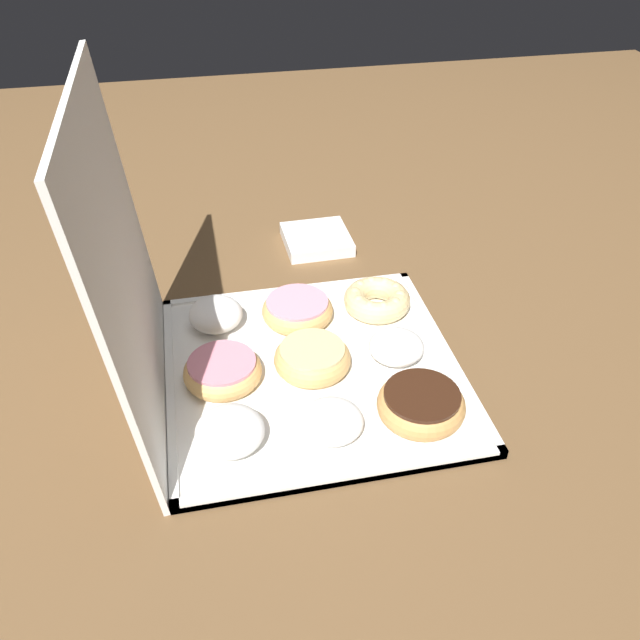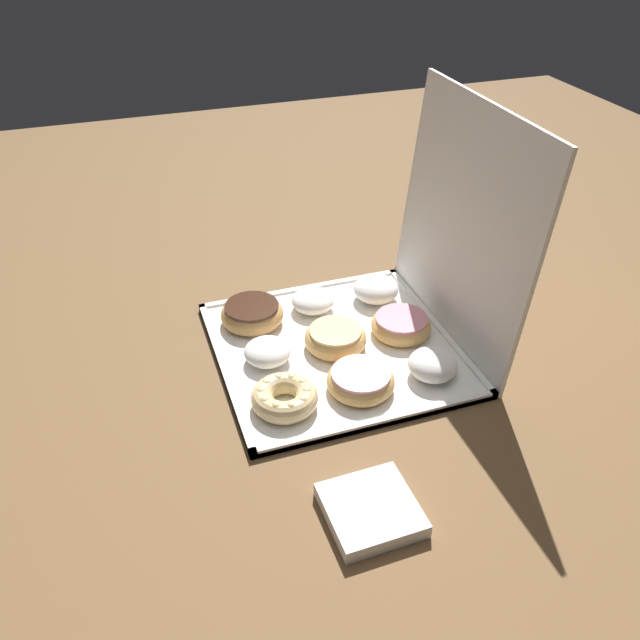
{
  "view_description": "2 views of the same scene",
  "coord_description": "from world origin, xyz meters",
  "px_view_note": "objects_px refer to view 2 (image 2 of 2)",
  "views": [
    {
      "loc": [
        -0.73,
        0.14,
        0.66
      ],
      "look_at": [
        0.06,
        -0.02,
        0.05
      ],
      "focal_mm": 36.91,
      "sensor_mm": 36.0,
      "label": 1
    },
    {
      "loc": [
        0.91,
        -0.34,
        0.75
      ],
      "look_at": [
        -0.04,
        -0.02,
        0.05
      ],
      "focal_mm": 37.15,
      "sensor_mm": 36.0,
      "label": 2
    }
  ],
  "objects_px": {
    "glazed_ring_donut_4": "(336,339)",
    "napkin_stack": "(371,510)",
    "pink_frosted_donut_7": "(401,325)",
    "cruller_donut_2": "(284,397)",
    "donut_box": "(335,349)",
    "chocolate_frosted_donut_0": "(252,313)",
    "pink_frosted_donut_5": "(362,380)",
    "powdered_filled_donut_8": "(433,365)",
    "powdered_filled_donut_3": "(314,300)",
    "powdered_filled_donut_1": "(268,352)",
    "powdered_filled_donut_6": "(376,289)"
  },
  "relations": [
    {
      "from": "glazed_ring_donut_4",
      "to": "napkin_stack",
      "type": "bearing_deg",
      "value": -12.6
    },
    {
      "from": "pink_frosted_donut_7",
      "to": "cruller_donut_2",
      "type": "bearing_deg",
      "value": -64.92
    },
    {
      "from": "donut_box",
      "to": "chocolate_frosted_donut_0",
      "type": "distance_m",
      "value": 0.18
    },
    {
      "from": "cruller_donut_2",
      "to": "pink_frosted_donut_7",
      "type": "relative_size",
      "value": 0.98
    },
    {
      "from": "pink_frosted_donut_5",
      "to": "napkin_stack",
      "type": "bearing_deg",
      "value": -19.14
    },
    {
      "from": "pink_frosted_donut_5",
      "to": "pink_frosted_donut_7",
      "type": "distance_m",
      "value": 0.18
    },
    {
      "from": "powdered_filled_donut_8",
      "to": "pink_frosted_donut_7",
      "type": "bearing_deg",
      "value": 179.56
    },
    {
      "from": "napkin_stack",
      "to": "glazed_ring_donut_4",
      "type": "bearing_deg",
      "value": 167.4
    },
    {
      "from": "donut_box",
      "to": "cruller_donut_2",
      "type": "relative_size",
      "value": 3.87
    },
    {
      "from": "powdered_filled_donut_3",
      "to": "pink_frosted_donut_7",
      "type": "bearing_deg",
      "value": 44.55
    },
    {
      "from": "pink_frosted_donut_5",
      "to": "napkin_stack",
      "type": "relative_size",
      "value": 0.93
    },
    {
      "from": "powdered_filled_donut_1",
      "to": "napkin_stack",
      "type": "height_order",
      "value": "powdered_filled_donut_1"
    },
    {
      "from": "powdered_filled_donut_6",
      "to": "powdered_filled_donut_8",
      "type": "xyz_separation_m",
      "value": [
        0.26,
        -0.0,
        0.0
      ]
    },
    {
      "from": "pink_frosted_donut_5",
      "to": "napkin_stack",
      "type": "height_order",
      "value": "pink_frosted_donut_5"
    },
    {
      "from": "powdered_filled_donut_1",
      "to": "powdered_filled_donut_3",
      "type": "xyz_separation_m",
      "value": [
        -0.13,
        0.13,
        0.0
      ]
    },
    {
      "from": "powdered_filled_donut_8",
      "to": "napkin_stack",
      "type": "height_order",
      "value": "powdered_filled_donut_8"
    },
    {
      "from": "glazed_ring_donut_4",
      "to": "powdered_filled_donut_6",
      "type": "height_order",
      "value": "powdered_filled_donut_6"
    },
    {
      "from": "napkin_stack",
      "to": "pink_frosted_donut_7",
      "type": "bearing_deg",
      "value": 149.9
    },
    {
      "from": "glazed_ring_donut_4",
      "to": "powdered_filled_donut_8",
      "type": "height_order",
      "value": "powdered_filled_donut_8"
    },
    {
      "from": "powdered_filled_donut_3",
      "to": "glazed_ring_donut_4",
      "type": "relative_size",
      "value": 0.74
    },
    {
      "from": "powdered_filled_donut_6",
      "to": "powdered_filled_donut_8",
      "type": "bearing_deg",
      "value": -0.44
    },
    {
      "from": "pink_frosted_donut_7",
      "to": "powdered_filled_donut_8",
      "type": "relative_size",
      "value": 1.33
    },
    {
      "from": "powdered_filled_donut_1",
      "to": "pink_frosted_donut_5",
      "type": "bearing_deg",
      "value": 46.91
    },
    {
      "from": "pink_frosted_donut_7",
      "to": "powdered_filled_donut_8",
      "type": "bearing_deg",
      "value": -0.44
    },
    {
      "from": "chocolate_frosted_donut_0",
      "to": "powdered_filled_donut_1",
      "type": "bearing_deg",
      "value": -1.55
    },
    {
      "from": "cruller_donut_2",
      "to": "powdered_filled_donut_8",
      "type": "relative_size",
      "value": 1.3
    },
    {
      "from": "powdered_filled_donut_1",
      "to": "cruller_donut_2",
      "type": "distance_m",
      "value": 0.12
    },
    {
      "from": "powdered_filled_donut_1",
      "to": "powdered_filled_donut_3",
      "type": "bearing_deg",
      "value": 135.4
    },
    {
      "from": "powdered_filled_donut_8",
      "to": "glazed_ring_donut_4",
      "type": "bearing_deg",
      "value": -134.68
    },
    {
      "from": "powdered_filled_donut_8",
      "to": "powdered_filled_donut_3",
      "type": "bearing_deg",
      "value": -153.94
    },
    {
      "from": "cruller_donut_2",
      "to": "pink_frosted_donut_7",
      "type": "bearing_deg",
      "value": 115.08
    },
    {
      "from": "chocolate_frosted_donut_0",
      "to": "powdered_filled_donut_8",
      "type": "xyz_separation_m",
      "value": [
        0.26,
        0.26,
        0.0
      ]
    },
    {
      "from": "powdered_filled_donut_1",
      "to": "powdered_filled_donut_3",
      "type": "distance_m",
      "value": 0.19
    },
    {
      "from": "donut_box",
      "to": "glazed_ring_donut_4",
      "type": "distance_m",
      "value": 0.03
    },
    {
      "from": "glazed_ring_donut_4",
      "to": "powdered_filled_donut_8",
      "type": "distance_m",
      "value": 0.18
    },
    {
      "from": "glazed_ring_donut_4",
      "to": "napkin_stack",
      "type": "distance_m",
      "value": 0.38
    },
    {
      "from": "powdered_filled_donut_1",
      "to": "powdered_filled_donut_8",
      "type": "relative_size",
      "value": 0.97
    },
    {
      "from": "chocolate_frosted_donut_0",
      "to": "pink_frosted_donut_5",
      "type": "relative_size",
      "value": 1.05
    },
    {
      "from": "pink_frosted_donut_5",
      "to": "pink_frosted_donut_7",
      "type": "relative_size",
      "value": 1.02
    },
    {
      "from": "donut_box",
      "to": "powdered_filled_donut_6",
      "type": "xyz_separation_m",
      "value": [
        -0.13,
        0.13,
        0.03
      ]
    },
    {
      "from": "pink_frosted_donut_7",
      "to": "glazed_ring_donut_4",
      "type": "bearing_deg",
      "value": -88.92
    },
    {
      "from": "cruller_donut_2",
      "to": "glazed_ring_donut_4",
      "type": "distance_m",
      "value": 0.18
    },
    {
      "from": "powdered_filled_donut_3",
      "to": "pink_frosted_donut_5",
      "type": "distance_m",
      "value": 0.26
    },
    {
      "from": "powdered_filled_donut_6",
      "to": "powdered_filled_donut_3",
      "type": "bearing_deg",
      "value": -92.68
    },
    {
      "from": "powdered_filled_donut_6",
      "to": "napkin_stack",
      "type": "distance_m",
      "value": 0.54
    },
    {
      "from": "powdered_filled_donut_3",
      "to": "powdered_filled_donut_8",
      "type": "height_order",
      "value": "powdered_filled_donut_8"
    },
    {
      "from": "powdered_filled_donut_1",
      "to": "powdered_filled_donut_6",
      "type": "bearing_deg",
      "value": 115.8
    },
    {
      "from": "donut_box",
      "to": "powdered_filled_donut_8",
      "type": "relative_size",
      "value": 5.01
    },
    {
      "from": "cruller_donut_2",
      "to": "pink_frosted_donut_5",
      "type": "height_order",
      "value": "cruller_donut_2"
    },
    {
      "from": "pink_frosted_donut_5",
      "to": "chocolate_frosted_donut_0",
      "type": "bearing_deg",
      "value": -152.8
    }
  ]
}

